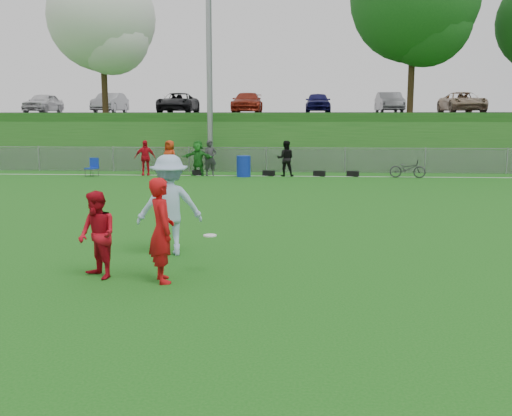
# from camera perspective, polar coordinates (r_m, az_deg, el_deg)

# --- Properties ---
(ground) EXTENTS (120.00, 120.00, 0.00)m
(ground) POSITION_cam_1_polar(r_m,az_deg,el_deg) (9.69, -5.34, -7.62)
(ground) COLOR #175B13
(ground) RESTS_ON ground
(sideline_far) EXTENTS (60.00, 0.10, 0.01)m
(sideline_far) POSITION_cam_1_polar(r_m,az_deg,el_deg) (27.34, 0.80, 3.22)
(sideline_far) COLOR white
(sideline_far) RESTS_ON ground
(fence) EXTENTS (58.00, 0.06, 1.30)m
(fence) POSITION_cam_1_polar(r_m,az_deg,el_deg) (29.28, 1.03, 4.87)
(fence) COLOR gray
(fence) RESTS_ON ground
(light_pole) EXTENTS (1.20, 0.40, 12.15)m
(light_pole) POSITION_cam_1_polar(r_m,az_deg,el_deg) (30.56, -4.72, 16.40)
(light_pole) COLOR gray
(light_pole) RESTS_ON ground
(berm) EXTENTS (120.00, 18.00, 3.00)m
(berm) POSITION_cam_1_polar(r_m,az_deg,el_deg) (40.21, 1.87, 7.21)
(berm) COLOR #1B5217
(berm) RESTS_ON ground
(parking_lot) EXTENTS (120.00, 12.00, 0.10)m
(parking_lot) POSITION_cam_1_polar(r_m,az_deg,el_deg) (42.19, 1.99, 9.40)
(parking_lot) COLOR black
(parking_lot) RESTS_ON berm
(tree_white_flowering) EXTENTS (6.30, 6.30, 8.78)m
(tree_white_flowering) POSITION_cam_1_polar(r_m,az_deg,el_deg) (36.36, -14.95, 17.52)
(tree_white_flowering) COLOR black
(tree_white_flowering) RESTS_ON berm
(tree_green_near) EXTENTS (7.14, 7.14, 9.95)m
(tree_green_near) POSITION_cam_1_polar(r_m,az_deg,el_deg) (34.79, 15.84, 19.07)
(tree_green_near) COLOR black
(tree_green_near) RESTS_ON berm
(car_row) EXTENTS (32.04, 5.18, 1.44)m
(car_row) POSITION_cam_1_polar(r_m,az_deg,el_deg) (41.26, 0.30, 10.49)
(car_row) COLOR silver
(car_row) RESTS_ON parking_lot
(spectator_row) EXTENTS (7.75, 0.87, 1.69)m
(spectator_row) POSITION_cam_1_polar(r_m,az_deg,el_deg) (27.59, -5.23, 4.99)
(spectator_row) COLOR red
(spectator_row) RESTS_ON ground
(gear_bags) EXTENTS (8.05, 0.48, 0.26)m
(gear_bags) POSITION_cam_1_polar(r_m,az_deg,el_deg) (27.39, 2.84, 3.49)
(gear_bags) COLOR black
(gear_bags) RESTS_ON ground
(player_red_left) EXTENTS (0.66, 0.77, 1.79)m
(player_red_left) POSITION_cam_1_polar(r_m,az_deg,el_deg) (9.74, -9.41, -2.21)
(player_red_left) COLOR red
(player_red_left) RESTS_ON ground
(player_red_center) EXTENTS (0.94, 0.93, 1.53)m
(player_red_center) POSITION_cam_1_polar(r_m,az_deg,el_deg) (10.22, -15.59, -2.63)
(player_red_center) COLOR red
(player_red_center) RESTS_ON ground
(player_blue) EXTENTS (1.49, 1.12, 2.04)m
(player_blue) POSITION_cam_1_polar(r_m,az_deg,el_deg) (11.64, -8.63, 0.27)
(player_blue) COLOR #A6C2E7
(player_blue) RESTS_ON ground
(frisbee) EXTENTS (0.24, 0.24, 0.02)m
(frisbee) POSITION_cam_1_polar(r_m,az_deg,el_deg) (10.19, -4.63, -2.75)
(frisbee) COLOR silver
(frisbee) RESTS_ON ground
(recycling_bin) EXTENTS (0.81, 0.81, 0.99)m
(recycling_bin) POSITION_cam_1_polar(r_m,az_deg,el_deg) (27.04, -1.25, 4.20)
(recycling_bin) COLOR #0F29A4
(recycling_bin) RESTS_ON ground
(camp_chair) EXTENTS (0.60, 0.61, 0.88)m
(camp_chair) POSITION_cam_1_polar(r_m,az_deg,el_deg) (28.22, -16.08, 3.57)
(camp_chair) COLOR #0F2DAB
(camp_chair) RESTS_ON ground
(bicycle) EXTENTS (1.69, 0.80, 0.86)m
(bicycle) POSITION_cam_1_polar(r_m,az_deg,el_deg) (27.44, 14.92, 3.83)
(bicycle) COLOR #2A2A2C
(bicycle) RESTS_ON ground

